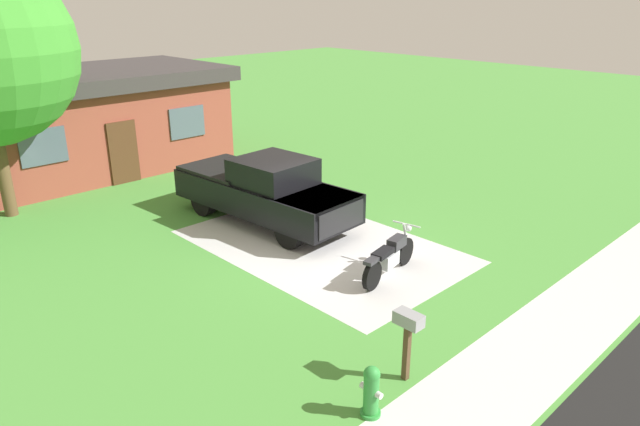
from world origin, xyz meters
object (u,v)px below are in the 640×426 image
(mailbox, at_px, (408,328))
(neighbor_house, at_px, (88,120))
(fire_hydrant, at_px, (371,392))
(motorcycle, at_px, (390,257))
(pickup_truck, at_px, (263,189))

(mailbox, bearing_deg, neighbor_house, 83.67)
(fire_hydrant, relative_size, neighbor_house, 0.09)
(motorcycle, bearing_deg, neighbor_house, 94.33)
(motorcycle, relative_size, fire_hydrant, 2.52)
(fire_hydrant, bearing_deg, motorcycle, 36.03)
(motorcycle, xyz_separation_m, pickup_truck, (0.10, 4.65, 0.48))
(motorcycle, xyz_separation_m, neighbor_house, (-1.00, 13.20, 1.32))
(pickup_truck, height_order, fire_hydrant, pickup_truck)
(motorcycle, height_order, neighbor_house, neighbor_house)
(motorcycle, height_order, fire_hydrant, motorcycle)
(pickup_truck, bearing_deg, mailbox, -111.41)
(pickup_truck, distance_m, fire_hydrant, 8.45)
(pickup_truck, height_order, neighbor_house, neighbor_house)
(motorcycle, relative_size, mailbox, 1.74)
(motorcycle, xyz_separation_m, mailbox, (-2.75, -2.61, 0.51))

